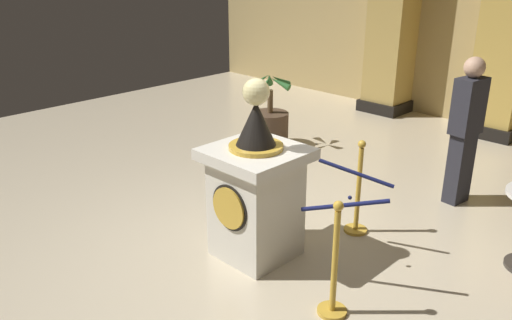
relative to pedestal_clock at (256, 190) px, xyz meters
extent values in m
plane|color=beige|center=(0.14, 0.06, -0.66)|extent=(12.96, 12.96, 0.00)
cube|color=silver|center=(0.00, 0.00, -0.18)|extent=(0.65, 0.65, 0.97)
cube|color=silver|center=(0.00, 0.00, 0.36)|extent=(0.82, 0.82, 0.10)
cylinder|color=gold|center=(0.00, -0.34, -0.06)|extent=(0.38, 0.03, 0.38)
cylinder|color=black|center=(0.00, -0.33, -0.06)|extent=(0.43, 0.01, 0.43)
cylinder|color=gold|center=(0.00, 0.00, 0.43)|extent=(0.49, 0.49, 0.04)
cone|color=black|center=(0.00, 0.00, 0.64)|extent=(0.36, 0.36, 0.40)
cylinder|color=gold|center=(0.00, 0.00, 0.83)|extent=(0.03, 0.03, 0.06)
sphere|color=beige|center=(0.00, 0.00, 0.92)|extent=(0.24, 0.24, 0.24)
cylinder|color=gold|center=(1.07, -0.21, -0.65)|extent=(0.24, 0.24, 0.03)
cylinder|color=gold|center=(1.07, -0.21, -0.21)|extent=(0.05, 0.05, 0.91)
sphere|color=gold|center=(1.07, -0.21, 0.29)|extent=(0.08, 0.08, 0.08)
cylinder|color=gold|center=(0.43, 1.04, -0.65)|extent=(0.24, 0.24, 0.03)
cylinder|color=gold|center=(0.43, 1.04, -0.20)|extent=(0.05, 0.05, 0.92)
sphere|color=gold|center=(0.43, 1.04, 0.30)|extent=(0.08, 0.08, 0.08)
cylinder|color=#141947|center=(0.91, 0.10, 0.13)|extent=(0.65, 0.36, 0.21)
cylinder|color=#141947|center=(0.59, 0.72, 0.13)|extent=(0.65, 0.36, 0.21)
sphere|color=#141947|center=(0.75, 0.41, 0.04)|extent=(0.04, 0.04, 0.04)
cube|color=black|center=(-1.81, 5.21, -0.56)|extent=(0.78, 0.78, 0.20)
cube|color=tan|center=(-1.81, 5.21, 1.17)|extent=(0.67, 0.67, 3.67)
cube|color=black|center=(0.14, 5.21, -0.56)|extent=(0.80, 0.80, 0.20)
cube|color=gold|center=(0.14, 5.21, 1.17)|extent=(0.69, 0.69, 3.67)
cylinder|color=#4C3828|center=(-2.04, 2.36, -0.41)|extent=(0.55, 0.55, 0.49)
cylinder|color=brown|center=(-2.04, 2.36, 0.01)|extent=(0.08, 0.08, 0.34)
cone|color=#2D662D|center=(-1.88, 2.38, 0.30)|extent=(0.35, 0.17, 0.20)
cone|color=#2D662D|center=(-1.98, 2.51, 0.30)|extent=(0.19, 0.33, 0.27)
cone|color=#2D662D|center=(-2.16, 2.46, 0.30)|extent=(0.29, 0.28, 0.30)
cone|color=#2D662D|center=(-2.17, 2.26, 0.30)|extent=(0.31, 0.26, 0.29)
cone|color=#2D662D|center=(-1.98, 2.21, 0.30)|extent=(0.19, 0.32, 0.29)
cube|color=#26262D|center=(0.83, 2.45, -0.25)|extent=(0.21, 0.30, 0.83)
cube|color=#26262D|center=(0.83, 2.45, 0.48)|extent=(0.26, 0.39, 0.62)
sphere|color=tan|center=(0.83, 2.45, 0.90)|extent=(0.22, 0.22, 0.22)
camera|label=1|loc=(3.11, -3.13, 2.02)|focal=37.21mm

